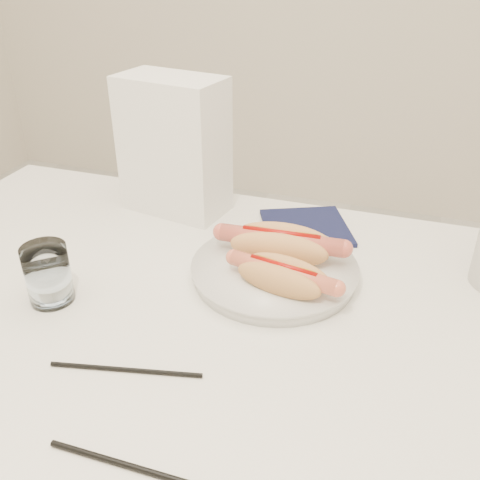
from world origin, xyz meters
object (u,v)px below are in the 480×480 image
(table, at_px, (203,346))
(hotdog_left, at_px, (281,245))
(plate, at_px, (274,272))
(hotdog_right, at_px, (283,276))
(napkin_box, at_px, (174,146))
(water_glass, at_px, (48,274))

(table, height_order, hotdog_left, hotdog_left)
(hotdog_left, bearing_deg, plate, -97.41)
(hotdog_right, bearing_deg, napkin_box, 150.84)
(plate, relative_size, water_glass, 2.80)
(plate, height_order, napkin_box, napkin_box)
(hotdog_left, bearing_deg, table, -119.85)
(hotdog_right, relative_size, napkin_box, 0.65)
(hotdog_right, xyz_separation_m, water_glass, (-0.32, -0.11, 0.00))
(water_glass, distance_m, napkin_box, 0.35)
(hotdog_left, distance_m, napkin_box, 0.30)
(napkin_box, bearing_deg, water_glass, -88.08)
(table, distance_m, napkin_box, 0.39)
(plate, bearing_deg, hotdog_right, -63.56)
(hotdog_right, distance_m, napkin_box, 0.37)
(plate, xyz_separation_m, napkin_box, (-0.25, 0.18, 0.12))
(table, xyz_separation_m, water_glass, (-0.22, -0.04, 0.10))
(water_glass, height_order, napkin_box, napkin_box)
(table, relative_size, hotdog_left, 6.12)
(hotdog_left, relative_size, napkin_box, 0.77)
(table, bearing_deg, napkin_box, 119.71)
(hotdog_right, xyz_separation_m, napkin_box, (-0.27, 0.23, 0.09))
(plate, bearing_deg, water_glass, -151.53)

